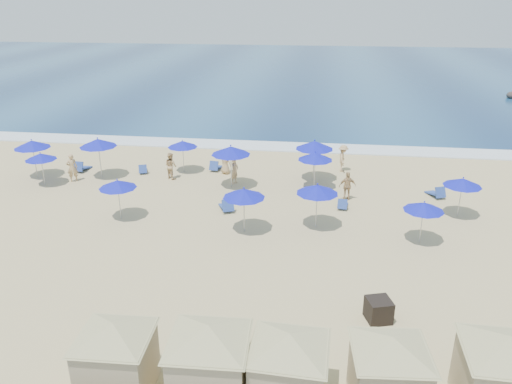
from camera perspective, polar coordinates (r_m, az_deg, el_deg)
ground at (r=23.55m, az=0.05°, el=-5.60°), size 160.00×160.00×0.00m
ocean at (r=76.56m, az=5.55°, el=13.54°), size 160.00×80.00×0.06m
surf_line at (r=37.91m, az=3.11°, el=5.19°), size 160.00×2.50×0.08m
trash_bin at (r=18.62m, az=13.83°, el=-12.95°), size 1.03×1.03×0.82m
cabana_0 at (r=15.26m, az=-15.74°, el=-16.87°), size 4.16×4.16×2.61m
cabana_1 at (r=14.47m, az=-5.34°, el=-17.92°), size 4.46×4.46×2.80m
cabana_2 at (r=14.30m, az=3.76°, el=-18.71°), size 4.30×4.30×2.70m
cabana_3 at (r=14.70m, az=15.03°, el=-18.44°), size 4.18×4.18×2.63m
cabana_4 at (r=15.47m, az=26.49°, el=-17.36°), size 4.53×4.53×2.85m
umbrella_0 at (r=33.89m, az=-24.23°, el=5.01°), size 2.19×2.19×2.49m
umbrella_1 at (r=32.33m, az=-23.40°, el=3.75°), size 1.83×1.83×2.09m
umbrella_2 at (r=32.39m, az=-17.61°, el=5.39°), size 2.29×2.29×2.60m
umbrella_3 at (r=26.06m, az=-15.55°, el=0.87°), size 1.91×1.91×2.17m
umbrella_4 at (r=32.30m, az=-8.40°, el=5.45°), size 1.91×1.91×2.17m
umbrella_5 at (r=29.26m, az=-2.90°, el=4.77°), size 2.32×2.32×2.64m
umbrella_6 at (r=23.63m, az=-1.39°, el=-0.14°), size 2.04×2.04×2.32m
umbrella_7 at (r=29.26m, az=6.79°, el=4.08°), size 2.04×2.04×2.32m
umbrella_8 at (r=24.24m, az=7.03°, el=0.32°), size 2.06×2.06×2.34m
umbrella_9 at (r=30.54m, az=6.70°, el=5.36°), size 2.31×2.31×2.63m
umbrella_10 at (r=27.39m, az=22.55°, el=1.04°), size 1.93×1.93×2.20m
umbrella_11 at (r=23.88m, az=18.64°, el=-1.58°), size 1.85×1.85×2.10m
beach_chair_0 at (r=34.54m, az=-19.30°, el=2.69°), size 0.71×1.41×0.75m
beach_chair_1 at (r=33.12m, az=-12.80°, el=2.52°), size 0.86×1.25×0.63m
beach_chair_2 at (r=32.89m, az=-4.65°, el=2.93°), size 0.72×1.36×0.72m
beach_chair_3 at (r=26.69m, az=-3.37°, el=-1.58°), size 1.08×1.51×0.76m
beach_chair_4 at (r=27.35m, az=9.88°, el=-1.40°), size 0.63×1.19×0.63m
beach_chair_5 at (r=30.21m, az=19.94°, el=-0.09°), size 1.03×1.45×0.73m
beachgoer_0 at (r=32.63m, az=-20.28°, el=2.62°), size 0.77×0.69×1.76m
beachgoer_1 at (r=31.58m, az=-9.71°, el=2.98°), size 1.02×0.98×1.66m
beachgoer_2 at (r=28.30m, az=10.41°, el=0.68°), size 1.02×0.57×1.64m
beachgoer_3 at (r=32.88m, az=9.91°, el=3.82°), size 0.72×1.17×1.76m
beachgoer_4 at (r=32.06m, az=-3.49°, el=3.54°), size 0.96×0.91×1.65m
beachgoer_5 at (r=30.35m, az=-2.46°, el=2.46°), size 0.58×0.69×1.61m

